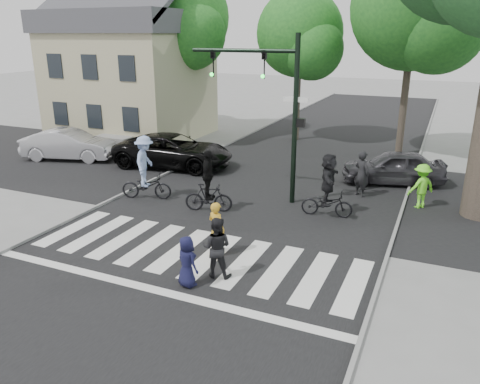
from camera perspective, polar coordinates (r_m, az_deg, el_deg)
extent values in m
plane|color=gray|center=(12.78, -7.62, -9.20)|extent=(120.00, 120.00, 0.00)
cube|color=black|center=(16.85, 1.20, -1.96)|extent=(10.00, 70.00, 0.01)
cube|color=black|center=(19.50, 4.62, 0.89)|extent=(70.00, 10.00, 0.01)
cube|color=gray|center=(19.24, -12.80, 0.36)|extent=(0.10, 70.00, 0.10)
cube|color=gray|center=(15.74, 18.47, -4.33)|extent=(0.10, 70.00, 0.10)
cube|color=silver|center=(16.07, -19.62, -4.14)|extent=(0.55, 3.00, 0.01)
cube|color=silver|center=(15.43, -16.89, -4.80)|extent=(0.55, 3.00, 0.01)
cube|color=silver|center=(14.83, -13.92, -5.49)|extent=(0.55, 3.00, 0.01)
cube|color=silver|center=(14.28, -10.71, -6.23)|extent=(0.55, 3.00, 0.01)
cube|color=silver|center=(13.78, -7.25, -7.00)|extent=(0.55, 3.00, 0.01)
cube|color=silver|center=(13.33, -3.52, -7.80)|extent=(0.55, 3.00, 0.01)
cube|color=silver|center=(12.94, 0.46, -8.62)|extent=(0.55, 3.00, 0.01)
cube|color=silver|center=(12.62, 4.69, -9.43)|extent=(0.55, 3.00, 0.01)
cube|color=silver|center=(12.38, 9.12, -10.23)|extent=(0.55, 3.00, 0.01)
cube|color=silver|center=(12.21, 13.73, -10.99)|extent=(0.55, 3.00, 0.01)
cube|color=silver|center=(11.91, -10.66, -11.57)|extent=(10.00, 0.30, 0.01)
cylinder|color=black|center=(16.75, 6.71, 8.43)|extent=(0.18, 0.18, 6.00)
cylinder|color=black|center=(17.20, 0.38, 16.87)|extent=(4.00, 0.14, 0.14)
imported|color=black|center=(16.91, 2.95, 15.29)|extent=(0.16, 0.20, 1.00)
sphere|color=#19E533|center=(16.83, 2.78, 13.91)|extent=(0.14, 0.14, 0.14)
imported|color=black|center=(17.73, -3.32, 15.43)|extent=(0.16, 0.20, 1.00)
sphere|color=#19E533|center=(17.65, -3.47, 14.12)|extent=(0.14, 0.14, 0.14)
cube|color=black|center=(16.69, 7.44, 8.36)|extent=(0.28, 0.18, 0.30)
cube|color=#FF660C|center=(16.66, 7.81, 8.33)|extent=(0.02, 0.14, 0.20)
cube|color=white|center=(16.63, 6.82, 11.14)|extent=(0.90, 0.04, 0.18)
cylinder|color=brown|center=(32.79, -14.32, 12.92)|extent=(0.36, 0.36, 5.95)
sphere|color=#1F6021|center=(32.65, -14.82, 18.85)|extent=(5.20, 5.20, 5.20)
sphere|color=#1F6021|center=(31.40, -14.04, 17.39)|extent=(3.64, 3.64, 3.64)
cylinder|color=brown|center=(29.54, -7.07, 13.25)|extent=(0.36, 0.36, 6.44)
sphere|color=#1F6021|center=(29.43, -7.37, 20.39)|extent=(5.80, 5.80, 5.80)
sphere|color=#1F6021|center=(28.07, -6.11, 18.65)|extent=(4.06, 4.06, 4.06)
cylinder|color=brown|center=(27.74, 7.00, 12.03)|extent=(0.36, 0.36, 5.60)
sphere|color=#1F6021|center=(27.56, 7.28, 18.65)|extent=(4.80, 4.80, 4.80)
sphere|color=#1F6021|center=(26.61, 8.79, 16.87)|extent=(3.36, 3.36, 3.36)
cylinder|color=brown|center=(25.27, 19.52, 11.77)|extent=(0.36, 0.36, 6.72)
sphere|color=#1F6021|center=(25.17, 20.51, 20.44)|extent=(6.00, 6.00, 6.00)
sphere|color=#1F6021|center=(24.17, 23.04, 17.99)|extent=(4.20, 4.20, 4.20)
cube|color=#BEBA8F|center=(29.53, -13.05, 12.49)|extent=(8.00, 7.00, 6.00)
cube|color=#47474C|center=(29.39, -13.59, 19.47)|extent=(8.40, 7.40, 1.20)
cube|color=#47474C|center=(27.97, -16.19, 21.39)|extent=(8.40, 3.69, 2.44)
cube|color=#47474C|center=(30.93, -11.54, 21.40)|extent=(8.40, 3.69, 2.44)
cube|color=black|center=(28.60, -21.01, 8.92)|extent=(1.00, 0.06, 1.30)
cube|color=black|center=(28.34, -21.64, 14.09)|extent=(1.00, 0.06, 1.30)
cube|color=black|center=(26.98, -17.32, 8.79)|extent=(1.00, 0.06, 1.30)
cube|color=black|center=(26.70, -17.87, 14.29)|extent=(1.00, 0.06, 1.30)
cube|color=black|center=(25.49, -13.18, 8.61)|extent=(1.00, 0.06, 1.30)
cube|color=black|center=(25.18, -13.62, 14.43)|extent=(1.00, 0.06, 1.30)
cube|color=gray|center=(26.06, -14.93, 5.76)|extent=(2.00, 1.20, 0.80)
imported|color=gold|center=(13.13, -2.87, -4.49)|extent=(0.67, 0.55, 1.57)
imported|color=#131434|center=(11.64, -6.48, -8.44)|extent=(0.76, 0.64, 1.32)
imported|color=black|center=(11.97, -2.89, -6.76)|extent=(0.89, 0.76, 1.62)
imported|color=black|center=(18.03, -11.33, 0.73)|extent=(2.02, 1.20, 1.00)
imported|color=#8FA8DA|center=(17.76, -11.53, 3.68)|extent=(1.05, 1.40, 1.92)
imported|color=black|center=(16.44, -3.86, -0.68)|extent=(1.75, 0.92, 1.01)
imported|color=black|center=(16.19, -3.92, 2.06)|extent=(0.69, 1.10, 1.75)
imported|color=black|center=(16.25, 10.54, -1.39)|extent=(1.81, 0.84, 0.91)
imported|color=black|center=(15.97, 10.73, 1.56)|extent=(0.73, 1.68, 1.75)
imported|color=black|center=(22.19, -8.13, 5.00)|extent=(5.79, 3.19, 1.53)
imported|color=silver|center=(24.81, -20.12, 5.45)|extent=(4.83, 2.83, 1.50)
imported|color=#3A383D|center=(20.47, 18.16, 2.89)|extent=(4.41, 2.72, 1.40)
imported|color=#73FF2C|center=(17.86, 21.23, 0.67)|extent=(1.18, 1.15, 1.62)
imported|color=black|center=(18.44, 14.62, 2.16)|extent=(0.78, 0.71, 1.78)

